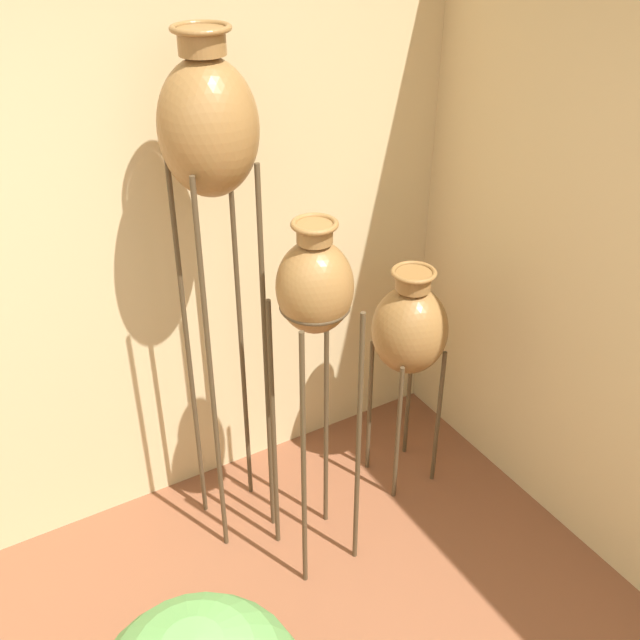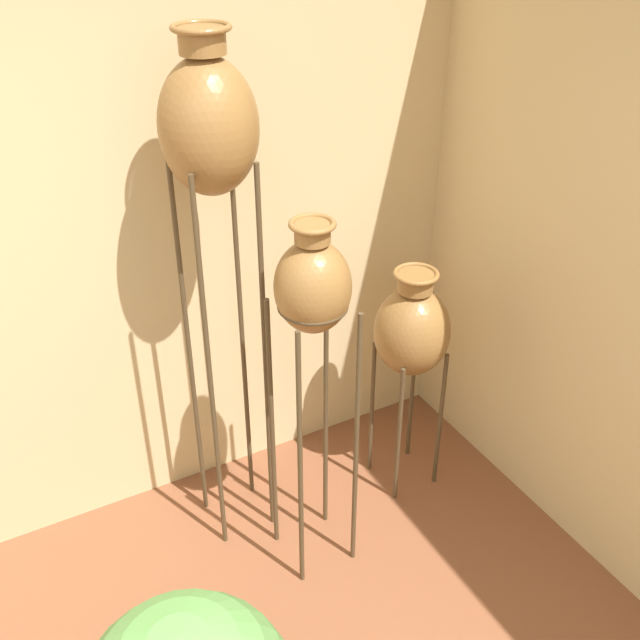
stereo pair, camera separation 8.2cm
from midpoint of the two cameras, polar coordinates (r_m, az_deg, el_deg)
name	(u,v)px [view 2 (the right image)]	position (r m, az deg, el deg)	size (l,w,h in m)	color
vase_stand_tall	(209,137)	(2.60, -7.50, 13.68)	(0.34, 0.34, 2.12)	#473823
vase_stand_medium	(313,296)	(2.60, 0.35, 1.82)	(0.27, 0.27, 1.54)	#473823
vase_stand_short	(412,331)	(3.25, 7.74, -0.87)	(0.33, 0.33, 1.12)	#473823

